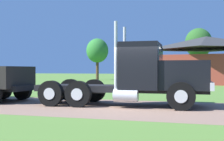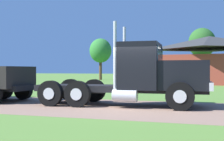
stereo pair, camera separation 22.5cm
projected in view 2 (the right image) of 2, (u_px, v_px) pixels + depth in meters
name	position (u px, v px, depth m)	size (l,w,h in m)	color
ground_plane	(135.00, 108.00, 12.41)	(200.00, 200.00, 0.00)	#567F33
dirt_track	(135.00, 108.00, 12.41)	(120.00, 6.06, 0.01)	#8C6B59
truck_foreground_white	(144.00, 76.00, 13.15)	(7.78, 2.83, 3.59)	black
shed_building	(209.00, 61.00, 34.06)	(11.69, 9.16, 5.34)	#983A2D
tree_left	(101.00, 51.00, 46.65)	(3.38, 3.38, 6.36)	#513823
tree_mid	(202.00, 43.00, 44.33)	(3.91, 3.91, 7.67)	#513823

